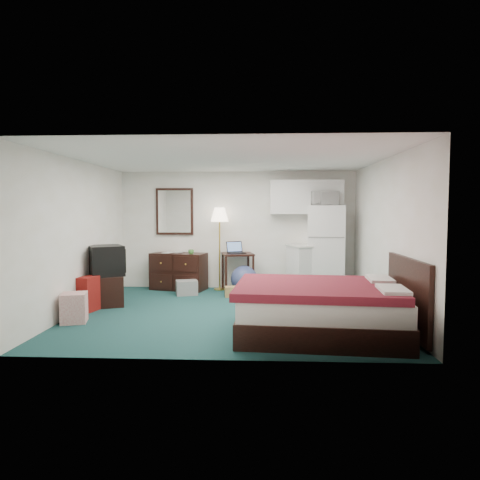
# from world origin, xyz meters

# --- Properties ---
(floor) EXTENTS (5.00, 4.50, 0.01)m
(floor) POSITION_xyz_m (0.00, 0.00, 0.00)
(floor) COLOR #1C3D3F
(floor) RESTS_ON ground
(ceiling) EXTENTS (5.00, 4.50, 0.01)m
(ceiling) POSITION_xyz_m (0.00, 0.00, 2.50)
(ceiling) COLOR silver
(ceiling) RESTS_ON walls
(walls) EXTENTS (5.01, 4.51, 2.50)m
(walls) POSITION_xyz_m (0.00, 0.00, 1.25)
(walls) COLOR silver
(walls) RESTS_ON floor
(mirror) EXTENTS (0.80, 0.06, 1.00)m
(mirror) POSITION_xyz_m (-1.35, 2.22, 1.65)
(mirror) COLOR white
(mirror) RESTS_ON walls
(upper_cabinets) EXTENTS (1.50, 0.35, 0.70)m
(upper_cabinets) POSITION_xyz_m (1.45, 2.08, 1.95)
(upper_cabinets) COLOR silver
(upper_cabinets) RESTS_ON walls
(headboard) EXTENTS (0.06, 1.56, 1.00)m
(headboard) POSITION_xyz_m (2.46, -1.21, 0.55)
(headboard) COLOR black
(headboard) RESTS_ON walls
(dresser) EXTENTS (1.23, 0.78, 0.78)m
(dresser) POSITION_xyz_m (-1.23, 1.98, 0.39)
(dresser) COLOR black
(dresser) RESTS_ON floor
(floor_lamp) EXTENTS (0.44, 0.44, 1.73)m
(floor_lamp) POSITION_xyz_m (-0.36, 2.00, 0.87)
(floor_lamp) COLOR gold
(floor_lamp) RESTS_ON floor
(desk) EXTENTS (0.74, 0.74, 0.78)m
(desk) POSITION_xyz_m (0.02, 1.93, 0.39)
(desk) COLOR black
(desk) RESTS_ON floor
(exercise_ball) EXTENTS (0.62, 0.62, 0.55)m
(exercise_ball) POSITION_xyz_m (0.17, 1.71, 0.28)
(exercise_ball) COLOR navy
(exercise_ball) RESTS_ON floor
(kitchen_counter) EXTENTS (1.03, 0.90, 0.94)m
(kitchen_counter) POSITION_xyz_m (1.55, 1.91, 0.47)
(kitchen_counter) COLOR silver
(kitchen_counter) RESTS_ON floor
(fridge) EXTENTS (0.82, 0.82, 1.77)m
(fridge) POSITION_xyz_m (1.84, 1.88, 0.89)
(fridge) COLOR white
(fridge) RESTS_ON floor
(bed) EXTENTS (2.25, 1.82, 0.68)m
(bed) POSITION_xyz_m (1.30, -1.21, 0.34)
(bed) COLOR #591122
(bed) RESTS_ON floor
(tv_stand) EXTENTS (0.69, 0.72, 0.53)m
(tv_stand) POSITION_xyz_m (-2.19, 0.42, 0.26)
(tv_stand) COLOR black
(tv_stand) RESTS_ON floor
(suitcase) EXTENTS (0.30, 0.40, 0.58)m
(suitcase) POSITION_xyz_m (-2.35, -0.03, 0.29)
(suitcase) COLOR #5A010A
(suitcase) RESTS_ON floor
(retail_box) EXTENTS (0.44, 0.44, 0.44)m
(retail_box) POSITION_xyz_m (-2.28, -0.75, 0.22)
(retail_box) COLOR silver
(retail_box) RESTS_ON floor
(file_bin) EXTENTS (0.48, 0.41, 0.29)m
(file_bin) POSITION_xyz_m (-0.96, 1.41, 0.14)
(file_bin) COLOR gray
(file_bin) RESTS_ON floor
(cardboard_box_a) EXTENTS (0.26, 0.23, 0.20)m
(cardboard_box_a) POSITION_xyz_m (-0.07, 1.27, 0.10)
(cardboard_box_a) COLOR olive
(cardboard_box_a) RESTS_ON floor
(cardboard_box_b) EXTENTS (0.23, 0.26, 0.23)m
(cardboard_box_b) POSITION_xyz_m (0.37, 1.35, 0.12)
(cardboard_box_b) COLOR olive
(cardboard_box_b) RESTS_ON floor
(laptop) EXTENTS (0.43, 0.40, 0.24)m
(laptop) POSITION_xyz_m (0.01, 1.86, 0.90)
(laptop) COLOR black
(laptop) RESTS_ON desk
(crt_tv) EXTENTS (0.80, 0.82, 0.53)m
(crt_tv) POSITION_xyz_m (-2.23, 0.45, 0.79)
(crt_tv) COLOR black
(crt_tv) RESTS_ON tv_stand
(microwave) EXTENTS (0.57, 0.39, 0.36)m
(microwave) POSITION_xyz_m (1.79, 1.88, 1.95)
(microwave) COLOR white
(microwave) RESTS_ON fridge
(book_a) EXTENTS (0.17, 0.08, 0.24)m
(book_a) POSITION_xyz_m (-1.52, 1.96, 0.90)
(book_a) COLOR olive
(book_a) RESTS_ON dresser
(book_b) EXTENTS (0.17, 0.03, 0.23)m
(book_b) POSITION_xyz_m (-1.32, 2.08, 0.89)
(book_b) COLOR olive
(book_b) RESTS_ON dresser
(mug) EXTENTS (0.12, 0.10, 0.12)m
(mug) POSITION_xyz_m (-0.93, 1.76, 0.84)
(mug) COLOR #458938
(mug) RESTS_ON dresser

